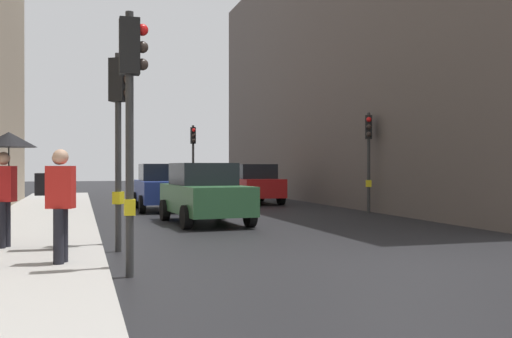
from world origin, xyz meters
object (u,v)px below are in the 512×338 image
Objects in this scene: traffic_light_near_left at (131,94)px; pedestrian_with_umbrella at (7,157)px; pedestrian_in_red_jacket at (61,201)px; car_red_sedan at (252,184)px; traffic_light_far_median at (193,148)px; traffic_light_mid_street at (369,144)px; car_blue_van at (163,187)px; traffic_light_near_right at (119,115)px; pedestrian_with_grey_backpack at (56,194)px; car_green_estate at (205,193)px.

traffic_light_near_left is 3.54m from pedestrian_with_umbrella.
car_red_sedan is at bearing 63.83° from pedestrian_in_red_jacket.
traffic_light_mid_street is at bearing -68.05° from traffic_light_far_median.
pedestrian_with_umbrella is (-4.30, -10.67, 0.96)m from car_blue_van.
car_blue_van is at bearing -147.04° from car_red_sedan.
traffic_light_near_right is 0.92× the size of car_blue_van.
car_red_sedan is 2.40× the size of pedestrian_with_grey_backpack.
car_red_sedan is 2.40× the size of pedestrian_in_red_jacket.
pedestrian_with_grey_backpack and pedestrian_in_red_jacket have the same top height.
pedestrian_with_umbrella reaches higher than car_blue_van.
pedestrian_with_grey_backpack reaches higher than car_red_sedan.
pedestrian_with_umbrella is at bearing -133.25° from car_green_estate.
car_blue_van is 1.97× the size of pedestrian_with_umbrella.
traffic_light_near_left is 2.98m from pedestrian_with_grey_backpack.
car_red_sedan is (3.92, 8.45, 0.00)m from car_green_estate.
traffic_light_near_left reaches higher than pedestrian_with_umbrella.
pedestrian_in_red_jacket is at bearing -85.63° from pedestrian_with_grey_backpack.
traffic_light_near_left is at bearing -112.25° from car_red_sedan.
traffic_light_mid_street is 0.85× the size of car_blue_van.
traffic_light_near_left is 8.50m from car_green_estate.
traffic_light_far_median is 2.13× the size of pedestrian_in_red_jacket.
traffic_light_near_left is at bearing -99.61° from car_blue_van.
pedestrian_with_grey_backpack is at bearing -107.94° from traffic_light_far_median.
traffic_light_near_right reaches higher than car_red_sedan.
traffic_light_near_left is at bearing -31.99° from pedestrian_in_red_jacket.
traffic_light_far_median reaches higher than pedestrian_with_umbrella.
traffic_light_near_left reaches higher than car_green_estate.
car_blue_van and car_red_sedan have the same top height.
car_green_estate is (-6.39, -2.07, -1.59)m from traffic_light_mid_street.
pedestrian_with_grey_backpack is (-3.89, -5.57, 0.29)m from car_green_estate.
traffic_light_mid_street is at bearing 47.31° from traffic_light_near_left.
car_red_sedan is at bearing 32.96° from car_blue_van.
traffic_light_far_median is (-4.33, 10.74, 0.13)m from traffic_light_mid_street.
traffic_light_near_left is (-9.13, -9.89, 0.27)m from traffic_light_mid_street.
traffic_light_mid_street reaches higher than pedestrian_in_red_jacket.
traffic_light_near_right is at bearing -116.17° from car_red_sedan.
traffic_light_near_left is (-4.80, -20.63, 0.14)m from traffic_light_far_median.
pedestrian_with_grey_backpack is at bearing -107.02° from car_blue_van.
pedestrian_with_grey_backpack is (-3.42, -11.17, 0.29)m from car_blue_van.
traffic_light_far_median is at bearing 80.85° from car_green_estate.
traffic_light_near_right is at bearing -141.84° from traffic_light_mid_street.
traffic_light_near_right is 1.08× the size of traffic_light_mid_street.
traffic_light_near_left is 17.68m from car_red_sedan.
traffic_light_near_left is 0.92× the size of car_green_estate.
traffic_light_near_right is 2.78m from pedestrian_in_red_jacket.
car_green_estate is 2.44× the size of pedestrian_in_red_jacket.
car_green_estate is 2.44× the size of pedestrian_with_grey_backpack.
car_green_estate is at bearing -114.89° from car_red_sedan.
car_green_estate is at bearing 55.09° from pedestrian_with_grey_backpack.
pedestrian_in_red_jacket is at bearing -106.24° from traffic_light_far_median.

